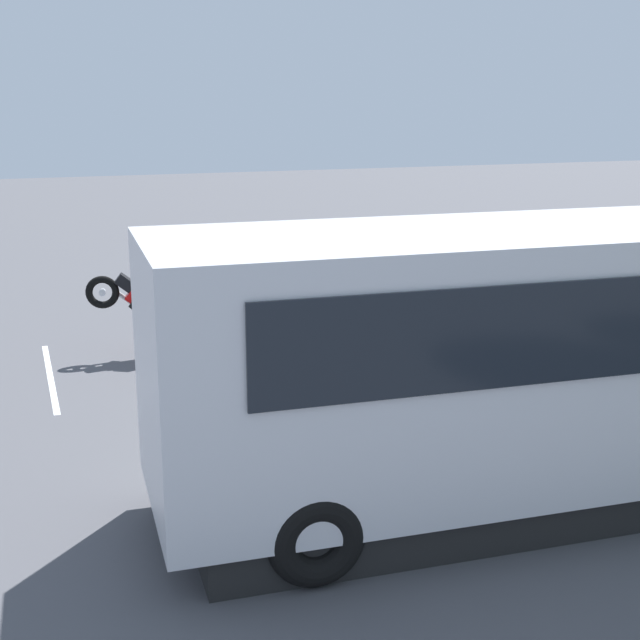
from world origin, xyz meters
TOP-DOWN VIEW (x-y plane):
  - ground_plane at (0.00, 0.00)m, footprint 80.00×80.00m
  - tour_bus at (0.19, 5.42)m, footprint 9.71×2.97m
  - spectator_far_left at (-0.16, 2.65)m, footprint 0.58×0.35m
  - spectator_left at (0.92, 2.59)m, footprint 0.57×0.33m
  - spectator_centre at (1.79, 2.42)m, footprint 0.58×0.35m
  - parked_motorcycle_silver at (2.41, 3.05)m, footprint 2.03×0.73m
  - parked_motorcycle_dark at (-0.38, 3.34)m, footprint 2.05×0.58m
  - stunt_motorcycle at (3.90, -2.05)m, footprint 2.04×0.69m
  - traffic_cone at (1.29, -2.02)m, footprint 0.34×0.34m
  - bay_line_a at (-4.38, -1.30)m, footprint 0.10×4.88m
  - bay_line_b at (-1.86, -1.30)m, footprint 0.10×4.72m
  - bay_line_c at (0.66, -1.30)m, footprint 0.10×4.90m
  - bay_line_d at (3.18, -1.30)m, footprint 0.10×3.71m
  - bay_line_e at (5.70, -1.30)m, footprint 0.10×3.94m

SIDE VIEW (x-z plane):
  - ground_plane at x=0.00m, z-range 0.00..0.00m
  - bay_line_a at x=-4.38m, z-range 0.00..0.01m
  - bay_line_b at x=-1.86m, z-range 0.00..0.01m
  - bay_line_c at x=0.66m, z-range 0.00..0.01m
  - bay_line_d at x=3.18m, z-range 0.00..0.01m
  - bay_line_e at x=5.70m, z-range 0.00..0.01m
  - traffic_cone at x=1.29m, z-range -0.01..0.62m
  - parked_motorcycle_silver at x=2.41m, z-range -0.01..0.97m
  - parked_motorcycle_dark at x=-0.38m, z-range -0.01..0.97m
  - stunt_motorcycle at x=3.90m, z-range 0.17..1.80m
  - spectator_far_left at x=-0.16m, z-range 0.16..1.85m
  - spectator_left at x=0.92m, z-range 0.16..1.88m
  - spectator_centre at x=1.79m, z-range 0.18..1.97m
  - tour_bus at x=0.19m, z-range 0.02..3.27m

